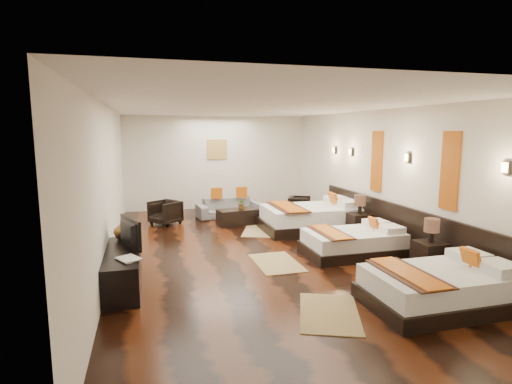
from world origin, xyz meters
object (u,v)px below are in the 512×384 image
object	(u,v)px
nightstand_b	(359,222)
bed_mid	(354,242)
armchair_left	(165,213)
armchair_right	(299,206)
tv	(125,233)
table_plant	(242,204)
nightstand_a	(430,253)
bed_far	(313,218)
tv_console	(123,269)
coffee_table	(238,217)
figurine	(124,229)
sofa	(229,207)
book	(120,261)
bed_near	(442,287)

from	to	relation	value
nightstand_b	bed_mid	bearing A→B (deg)	-123.25
armchair_left	armchair_right	world-z (taller)	armchair_left
tv	table_plant	bearing A→B (deg)	-59.70
nightstand_a	bed_far	bearing A→B (deg)	103.09
tv_console	tv	size ratio (longest dim) A/B	2.23
coffee_table	armchair_right	bearing A→B (deg)	18.60
figurine	sofa	size ratio (longest dim) A/B	0.20
table_plant	bed_far	bearing A→B (deg)	-33.35
nightstand_a	tv_console	size ratio (longest dim) A/B	0.51
nightstand_b	coffee_table	world-z (taller)	nightstand_b
bed_far	armchair_right	xyz separation A→B (m)	(0.30, 1.65, -0.03)
bed_far	nightstand_a	distance (m)	3.29
bed_far	figurine	xyz separation A→B (m)	(-4.20, -1.82, 0.42)
tv	figurine	size ratio (longest dim) A/B	2.28
book	armchair_left	size ratio (longest dim) A/B	0.51
bed_mid	tv	xyz separation A→B (m)	(-4.14, -0.34, 0.54)
bed_near	tv	distance (m)	4.65
armchair_right	table_plant	xyz separation A→B (m)	(-1.81, -0.66, 0.26)
bed_far	tv_console	distance (m)	4.90
nightstand_b	figurine	size ratio (longest dim) A/B	2.70
sofa	table_plant	distance (m)	1.11
armchair_right	coffee_table	size ratio (longest dim) A/B	0.60
sofa	coffee_table	size ratio (longest dim) A/B	1.78
figurine	armchair_right	world-z (taller)	figurine
nightstand_a	book	xyz separation A→B (m)	(-4.95, 0.14, 0.25)
bed_far	tv	distance (m)	4.79
book	coffee_table	size ratio (longest dim) A/B	0.34
tv_console	nightstand_a	bearing A→B (deg)	-7.88
table_plant	figurine	bearing A→B (deg)	-133.79
sofa	coffee_table	xyz separation A→B (m)	(0.00, -1.05, -0.06)
tv	armchair_right	size ratio (longest dim) A/B	1.34
tv_console	bed_mid	bearing A→B (deg)	7.05
tv_console	figurine	xyz separation A→B (m)	(0.00, 0.71, 0.45)
bed_far	nightstand_b	size ratio (longest dim) A/B	2.46
nightstand_b	tv_console	distance (m)	5.22
bed_far	table_plant	distance (m)	1.82
nightstand_b	figurine	xyz separation A→B (m)	(-4.95, -0.96, 0.39)
armchair_left	table_plant	distance (m)	1.96
tv_console	tv	xyz separation A→B (m)	(0.05, 0.18, 0.51)
armchair_right	nightstand_a	bearing A→B (deg)	-149.06
nightstand_a	coffee_table	bearing A→B (deg)	119.23
armchair_right	book	bearing A→B (deg)	162.07
armchair_right	figurine	bearing A→B (deg)	153.34
book	armchair_right	bearing A→B (deg)	46.37
bed_near	tv	world-z (taller)	tv
bed_mid	book	size ratio (longest dim) A/B	5.41
book	table_plant	bearing A→B (deg)	56.44
bed_near	nightstand_b	xyz separation A→B (m)	(0.75, 3.54, 0.07)
bed_far	tv_console	xyz separation A→B (m)	(-4.20, -2.52, -0.03)
nightstand_a	sofa	distance (m)	5.77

